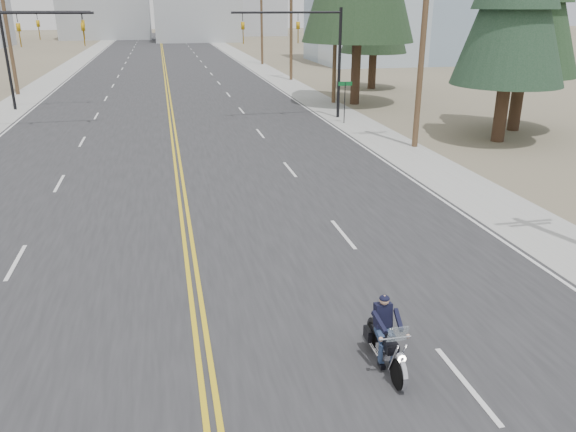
% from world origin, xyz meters
% --- Properties ---
extents(road, '(20.00, 200.00, 0.01)m').
position_xyz_m(road, '(0.00, 70.00, 0.01)').
color(road, '#303033').
rests_on(road, ground).
extents(sidewalk_left, '(3.00, 200.00, 0.01)m').
position_xyz_m(sidewalk_left, '(-11.50, 70.00, 0.01)').
color(sidewalk_left, '#A5A5A0').
rests_on(sidewalk_left, ground).
extents(sidewalk_right, '(3.00, 200.00, 0.01)m').
position_xyz_m(sidewalk_right, '(11.50, 70.00, 0.01)').
color(sidewalk_right, '#A5A5A0').
rests_on(sidewalk_right, ground).
extents(traffic_mast_left, '(7.10, 0.26, 7.00)m').
position_xyz_m(traffic_mast_left, '(-8.98, 32.00, 4.94)').
color(traffic_mast_left, black).
rests_on(traffic_mast_left, ground).
extents(traffic_mast_right, '(7.10, 0.26, 7.00)m').
position_xyz_m(traffic_mast_right, '(8.98, 32.00, 4.94)').
color(traffic_mast_right, black).
rests_on(traffic_mast_right, ground).
extents(traffic_mast_far, '(6.10, 0.26, 7.00)m').
position_xyz_m(traffic_mast_far, '(-9.31, 40.00, 4.87)').
color(traffic_mast_far, black).
rests_on(traffic_mast_far, ground).
extents(street_sign, '(0.90, 0.06, 2.62)m').
position_xyz_m(street_sign, '(10.80, 30.00, 1.80)').
color(street_sign, black).
rests_on(street_sign, ground).
extents(utility_pole_b, '(2.20, 0.30, 11.50)m').
position_xyz_m(utility_pole_b, '(12.50, 23.00, 5.98)').
color(utility_pole_b, brown).
rests_on(utility_pole_b, ground).
extents(utility_pole_c, '(2.20, 0.30, 11.00)m').
position_xyz_m(utility_pole_c, '(12.50, 38.00, 5.73)').
color(utility_pole_c, brown).
rests_on(utility_pole_c, ground).
extents(utility_pole_d, '(2.20, 0.30, 11.50)m').
position_xyz_m(utility_pole_d, '(12.50, 53.00, 5.98)').
color(utility_pole_d, brown).
rests_on(utility_pole_d, ground).
extents(utility_pole_e, '(2.20, 0.30, 11.00)m').
position_xyz_m(utility_pole_e, '(12.50, 70.00, 5.73)').
color(utility_pole_e, brown).
rests_on(utility_pole_e, ground).
extents(utility_pole_left, '(2.20, 0.30, 10.50)m').
position_xyz_m(utility_pole_left, '(-12.50, 48.00, 5.48)').
color(utility_pole_left, brown).
rests_on(utility_pole_left, ground).
extents(haze_bldg_b, '(18.00, 14.00, 14.00)m').
position_xyz_m(haze_bldg_b, '(8.00, 125.00, 7.00)').
color(haze_bldg_b, '#ADB2B7').
rests_on(haze_bldg_b, ground).
extents(haze_bldg_e, '(14.00, 14.00, 12.00)m').
position_xyz_m(haze_bldg_e, '(25.00, 150.00, 6.00)').
color(haze_bldg_e, '#B7BCC6').
rests_on(haze_bldg_e, ground).
extents(motorcyclist, '(0.87, 1.96, 1.52)m').
position_xyz_m(motorcyclist, '(3.66, 4.94, 0.76)').
color(motorcyclist, black).
rests_on(motorcyclist, ground).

